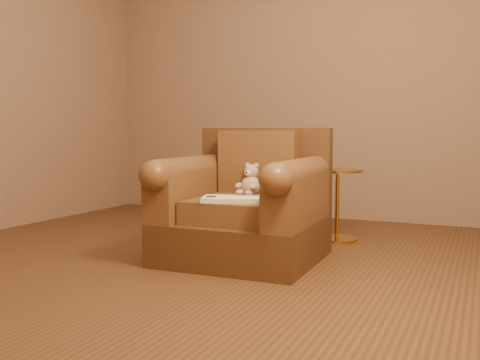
% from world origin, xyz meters
% --- Properties ---
extents(floor, '(4.00, 4.00, 0.00)m').
position_xyz_m(floor, '(0.00, 0.00, 0.00)').
color(floor, brown).
rests_on(floor, ground).
extents(armchair, '(0.97, 0.93, 0.85)m').
position_xyz_m(armchair, '(0.31, 0.15, 0.33)').
color(armchair, '#4B2E19').
rests_on(armchair, floor).
extents(teddy_bear, '(0.16, 0.18, 0.22)m').
position_xyz_m(teddy_bear, '(0.31, 0.23, 0.49)').
color(teddy_bear, tan).
rests_on(teddy_bear, armchair).
extents(guidebook, '(0.42, 0.33, 0.03)m').
position_xyz_m(guidebook, '(0.35, -0.12, 0.42)').
color(guidebook, beige).
rests_on(guidebook, armchair).
extents(side_table, '(0.39, 0.39, 0.54)m').
position_xyz_m(side_table, '(0.71, 0.96, 0.29)').
color(side_table, gold).
rests_on(side_table, floor).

